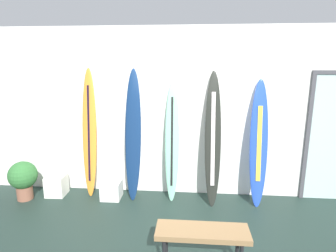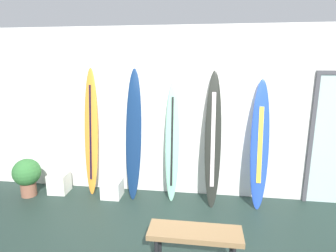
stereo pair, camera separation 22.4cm
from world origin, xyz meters
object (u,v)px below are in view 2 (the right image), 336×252
(display_block_left, at_px, (112,188))
(surfboard_navy, at_px, (134,136))
(potted_plant, at_px, (27,174))
(surfboard_seafoam, at_px, (172,142))
(bench, at_px, (195,235))
(display_block_center, at_px, (59,183))
(surfboard_cobalt, at_px, (260,145))
(surfboard_sunset, at_px, (91,133))
(surfboard_charcoal, at_px, (213,141))

(display_block_left, bearing_deg, surfboard_navy, 14.79)
(potted_plant, bearing_deg, display_block_left, 6.17)
(surfboard_seafoam, relative_size, bench, 1.91)
(display_block_left, distance_m, display_block_center, 0.98)
(surfboard_seafoam, xyz_separation_m, bench, (0.45, -1.58, -0.60))
(potted_plant, bearing_deg, bench, -24.43)
(surfboard_navy, xyz_separation_m, surfboard_cobalt, (2.00, -0.03, -0.06))
(surfboard_sunset, xyz_separation_m, surfboard_seafoam, (1.38, -0.02, -0.08))
(surfboard_sunset, distance_m, surfboard_navy, 0.74)
(surfboard_charcoal, relative_size, potted_plant, 3.25)
(surfboard_navy, bearing_deg, surfboard_cobalt, -0.91)
(surfboard_charcoal, distance_m, display_block_left, 1.88)
(surfboard_seafoam, distance_m, display_block_left, 1.31)
(surfboard_sunset, relative_size, potted_plant, 3.30)
(display_block_left, height_order, potted_plant, potted_plant)
(display_block_center, height_order, bench, bench)
(surfboard_charcoal, height_order, bench, surfboard_charcoal)
(surfboard_cobalt, distance_m, display_block_left, 2.52)
(surfboard_cobalt, xyz_separation_m, potted_plant, (-3.80, -0.22, -0.61))
(surfboard_seafoam, relative_size, surfboard_charcoal, 0.93)
(display_block_left, bearing_deg, bench, -45.23)
(surfboard_seafoam, xyz_separation_m, display_block_left, (-1.01, -0.12, -0.83))
(display_block_left, bearing_deg, potted_plant, -173.83)
(surfboard_seafoam, xyz_separation_m, potted_plant, (-2.44, -0.27, -0.60))
(display_block_left, xyz_separation_m, potted_plant, (-1.43, -0.15, 0.23))
(bench, bearing_deg, surfboard_charcoal, 82.47)
(surfboard_navy, bearing_deg, display_block_left, -165.21)
(surfboard_sunset, relative_size, surfboard_charcoal, 1.02)
(surfboard_cobalt, height_order, bench, surfboard_cobalt)
(surfboard_navy, bearing_deg, display_block_center, -177.49)
(potted_plant, xyz_separation_m, bench, (2.89, -1.31, 0.00))
(display_block_center, bearing_deg, surfboard_sunset, 9.15)
(surfboard_sunset, height_order, surfboard_charcoal, surfboard_sunset)
(surfboard_sunset, distance_m, bench, 2.52)
(surfboard_navy, height_order, potted_plant, surfboard_navy)
(surfboard_cobalt, xyz_separation_m, display_block_center, (-3.34, -0.03, -0.82))
(surfboard_seafoam, relative_size, display_block_center, 5.62)
(surfboard_navy, height_order, bench, surfboard_navy)
(surfboard_sunset, xyz_separation_m, potted_plant, (-1.06, -0.29, -0.68))
(display_block_center, height_order, potted_plant, potted_plant)
(surfboard_navy, bearing_deg, potted_plant, -172.02)
(display_block_left, height_order, display_block_center, display_block_center)
(display_block_center, xyz_separation_m, potted_plant, (-0.46, -0.19, 0.21))
(surfboard_sunset, relative_size, display_block_center, 6.17)
(surfboard_sunset, height_order, surfboard_navy, surfboard_sunset)
(surfboard_sunset, relative_size, display_block_left, 6.71)
(surfboard_sunset, relative_size, surfboard_navy, 1.00)
(potted_plant, bearing_deg, display_block_center, 22.97)
(surfboard_cobalt, relative_size, potted_plant, 3.06)
(surfboard_sunset, bearing_deg, surfboard_seafoam, -0.80)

